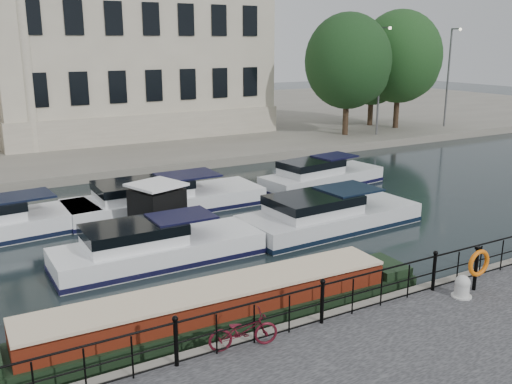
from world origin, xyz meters
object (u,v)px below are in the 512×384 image
Objects in this scene: life_ring_post at (478,264)px; narrowboat at (215,315)px; bicycle at (243,331)px; harbour_hut at (157,211)px; mooring_bollard at (462,287)px.

narrowboat is (-7.08, 2.75, -1.02)m from life_ring_post.
bicycle is 7.43m from life_ring_post.
narrowboat is 4.20× the size of harbour_hut.
life_ring_post is at bearing 6.03° from mooring_bollard.
bicycle is at bearing -96.72° from narrowboat.
mooring_bollard is 0.05× the size of narrowboat.
bicycle is 10.54m from harbour_hut.
mooring_bollard is 0.21× the size of harbour_hut.
harbour_hut is at bearing 81.78° from narrowboat.
mooring_bollard is at bearing -22.17° from narrowboat.
bicycle is 0.13× the size of narrowboat.
narrowboat is 8.37m from harbour_hut.
mooring_bollard is at bearing -83.91° from harbour_hut.
bicycle is at bearing 175.47° from life_ring_post.
mooring_bollard is 0.48× the size of life_ring_post.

